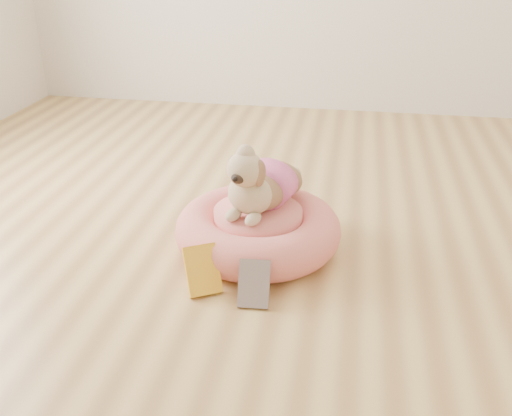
% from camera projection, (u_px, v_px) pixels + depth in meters
% --- Properties ---
extents(floor, '(4.50, 4.50, 0.00)m').
position_uv_depth(floor, '(221.00, 253.00, 2.43)').
color(floor, '#AA7D46').
rests_on(floor, ground).
extents(pet_bed, '(0.71, 0.71, 0.18)m').
position_uv_depth(pet_bed, '(258.00, 230.00, 2.44)').
color(pet_bed, '#D87554').
rests_on(pet_bed, floor).
extents(dog, '(0.42, 0.52, 0.33)m').
position_uv_depth(dog, '(260.00, 172.00, 2.34)').
color(dog, brown).
rests_on(dog, pet_bed).
extents(book_yellow, '(0.17, 0.17, 0.17)m').
position_uv_depth(book_yellow, '(202.00, 270.00, 2.15)').
color(book_yellow, '#FFFC1A').
rests_on(book_yellow, floor).
extents(book_white, '(0.12, 0.12, 0.16)m').
position_uv_depth(book_white, '(254.00, 284.00, 2.08)').
color(book_white, silver).
rests_on(book_white, floor).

